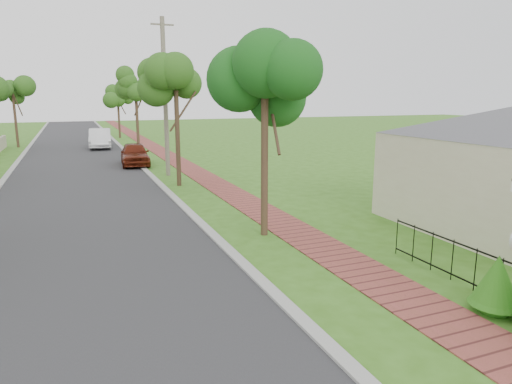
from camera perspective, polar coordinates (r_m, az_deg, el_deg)
ground at (r=7.83m, az=6.64°, el=-21.37°), size 160.00×160.00×0.00m
road at (r=26.07m, az=-21.22°, el=1.62°), size 7.00×120.00×0.02m
kerb_right at (r=26.35m, az=-13.27°, el=2.21°), size 0.30×120.00×0.10m
kerb_left at (r=26.29m, az=-29.17°, el=0.99°), size 0.30×120.00×0.10m
sidewalk at (r=26.85m, az=-7.79°, el=2.60°), size 1.50×120.00×0.03m
street_trees at (r=32.56m, az=-21.86°, el=11.50°), size 10.70×37.65×5.89m
parked_car_red at (r=29.78m, az=-14.91°, el=4.60°), size 1.98×4.28×1.42m
parked_car_white at (r=40.62m, az=-18.90°, el=6.34°), size 2.03×4.98×1.60m
near_tree at (r=13.82m, az=1.11°, el=13.02°), size 2.23×2.23×5.72m
utility_pole at (r=25.28m, az=-11.29°, el=11.51°), size 1.20×0.24×8.31m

